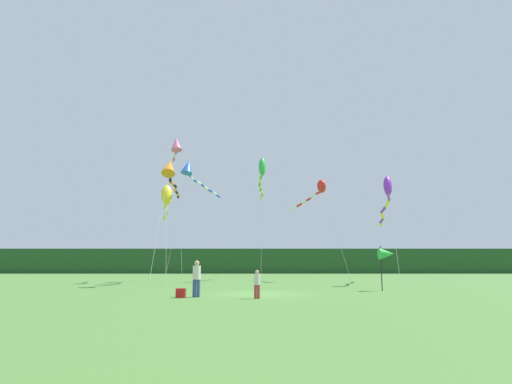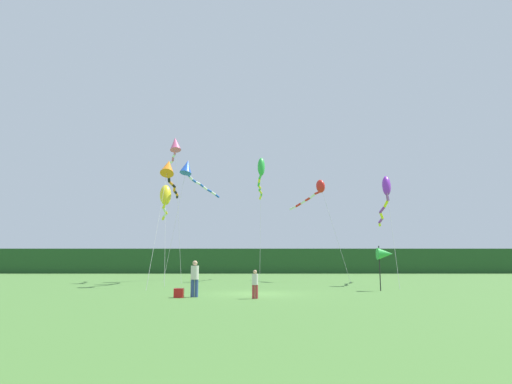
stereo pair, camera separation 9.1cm
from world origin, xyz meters
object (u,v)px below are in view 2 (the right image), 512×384
at_px(person_child, 254,283).
at_px(kite_orange, 168,170).
at_px(person_adult, 194,277).
at_px(kite_purple, 385,193).
at_px(kite_rainbow, 174,146).
at_px(kite_green, 260,172).
at_px(kite_blue, 188,170).
at_px(kite_red, 316,190).
at_px(cooler_box, 178,293).
at_px(kite_yellow, 165,197).
at_px(banner_flag_pole, 384,254).

bearing_deg(person_child, kite_orange, 119.81).
relative_size(person_adult, kite_purple, 0.15).
height_order(kite_rainbow, kite_green, kite_rainbow).
distance_m(kite_blue, kite_green, 6.65).
xyz_separation_m(kite_rainbow, kite_red, (12.75, 1.65, -3.66)).
distance_m(person_child, cooler_box, 3.63).
bearing_deg(kite_red, kite_yellow, -160.88).
relative_size(kite_rainbow, kite_blue, 1.16).
bearing_deg(kite_orange, kite_green, 50.26).
xyz_separation_m(person_adult, person_child, (2.87, -0.92, -0.24)).
xyz_separation_m(cooler_box, kite_rainbow, (-3.58, 16.43, 11.63)).
distance_m(cooler_box, kite_orange, 13.64).
distance_m(person_adult, kite_blue, 20.27).
distance_m(kite_blue, kite_purple, 17.49).
bearing_deg(kite_purple, person_child, -128.25).
bearing_deg(banner_flag_pole, cooler_box, -156.11).
relative_size(person_adult, person_child, 1.33).
relative_size(person_child, kite_blue, 0.12).
xyz_separation_m(kite_blue, kite_red, (11.72, -0.08, -1.85)).
bearing_deg(kite_rainbow, kite_green, 17.70).
xyz_separation_m(kite_blue, kite_orange, (-0.29, -7.59, -1.68)).
bearing_deg(kite_yellow, kite_blue, 76.07).
bearing_deg(kite_purple, kite_red, 125.88).
relative_size(kite_green, kite_purple, 1.02).
bearing_deg(person_adult, kite_yellow, 108.12).
height_order(person_adult, kite_orange, kite_orange).
height_order(person_adult, kite_blue, kite_blue).
relative_size(kite_green, kite_orange, 1.14).
relative_size(person_child, kite_yellow, 0.16).
bearing_deg(banner_flag_pole, person_child, -143.90).
bearing_deg(cooler_box, kite_red, 63.11).
bearing_deg(kite_orange, kite_yellow, 105.15).
height_order(person_adult, person_child, person_adult).
xyz_separation_m(kite_yellow, kite_orange, (0.83, -3.06, 1.55)).
relative_size(kite_red, kite_purple, 0.83).
xyz_separation_m(person_child, kite_red, (5.62, 18.68, 7.47)).
distance_m(person_adult, kite_green, 20.92).
xyz_separation_m(kite_blue, kite_green, (6.61, 0.72, -0.03)).
bearing_deg(person_adult, cooler_box, -154.84).
xyz_separation_m(kite_yellow, kite_green, (7.74, 5.24, 3.20)).
bearing_deg(kite_blue, kite_green, 6.18).
height_order(kite_blue, kite_purple, kite_blue).
bearing_deg(banner_flag_pole, kite_orange, 158.11).
xyz_separation_m(cooler_box, kite_purple, (13.52, 12.05, 6.64)).
xyz_separation_m(person_adult, kite_purple, (12.85, 11.73, 5.90)).
bearing_deg(kite_red, person_adult, -115.55).
xyz_separation_m(banner_flag_pole, kite_blue, (-13.70, 13.21, 7.93)).
bearing_deg(kite_rainbow, kite_red, 7.36).
distance_m(person_adult, kite_orange, 13.12).
xyz_separation_m(cooler_box, banner_flag_pole, (11.15, 4.94, 1.89)).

